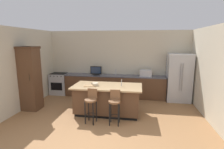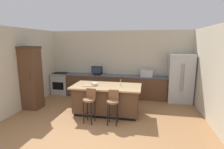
{
  "view_description": "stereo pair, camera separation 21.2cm",
  "coord_description": "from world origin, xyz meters",
  "px_view_note": "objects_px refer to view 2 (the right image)",
  "views": [
    {
      "loc": [
        0.95,
        -3.37,
        2.31
      ],
      "look_at": [
        -0.01,
        2.64,
        1.16
      ],
      "focal_mm": 27.94,
      "sensor_mm": 36.0,
      "label": 1
    },
    {
      "loc": [
        1.16,
        -3.34,
        2.31
      ],
      "look_at": [
        -0.01,
        2.64,
        1.16
      ],
      "focal_mm": 27.94,
      "sensor_mm": 36.0,
      "label": 2
    }
  ],
  "objects_px": {
    "range_oven": "(61,83)",
    "bar_stool_left": "(90,103)",
    "tv_monitor": "(97,71)",
    "kitchen_island": "(107,99)",
    "microwave": "(146,73)",
    "bar_stool_right": "(113,104)",
    "cell_phone": "(92,84)",
    "fruit_bowl": "(95,84)",
    "cabinet_tower": "(31,77)",
    "cutting_board": "(90,85)",
    "refrigerator": "(180,78)"
  },
  "relations": [
    {
      "from": "tv_monitor",
      "to": "cutting_board",
      "type": "distance_m",
      "value": 1.9
    },
    {
      "from": "range_oven",
      "to": "cutting_board",
      "type": "xyz_separation_m",
      "value": [
        1.99,
        -1.92,
        0.47
      ]
    },
    {
      "from": "kitchen_island",
      "to": "microwave",
      "type": "bearing_deg",
      "value": 55.24
    },
    {
      "from": "kitchen_island",
      "to": "cell_phone",
      "type": "height_order",
      "value": "cell_phone"
    },
    {
      "from": "bar_stool_left",
      "to": "microwave",
      "type": "bearing_deg",
      "value": 65.46
    },
    {
      "from": "microwave",
      "to": "bar_stool_left",
      "type": "distance_m",
      "value": 3.01
    },
    {
      "from": "cabinet_tower",
      "to": "fruit_bowl",
      "type": "height_order",
      "value": "cabinet_tower"
    },
    {
      "from": "refrigerator",
      "to": "tv_monitor",
      "type": "relative_size",
      "value": 3.93
    },
    {
      "from": "microwave",
      "to": "tv_monitor",
      "type": "bearing_deg",
      "value": -178.56
    },
    {
      "from": "refrigerator",
      "to": "microwave",
      "type": "xyz_separation_m",
      "value": [
        -1.28,
        0.08,
        0.12
      ]
    },
    {
      "from": "microwave",
      "to": "bar_stool_left",
      "type": "height_order",
      "value": "microwave"
    },
    {
      "from": "bar_stool_left",
      "to": "cutting_board",
      "type": "bearing_deg",
      "value": 115.13
    },
    {
      "from": "microwave",
      "to": "cutting_board",
      "type": "height_order",
      "value": "microwave"
    },
    {
      "from": "cabinet_tower",
      "to": "tv_monitor",
      "type": "xyz_separation_m",
      "value": [
        1.85,
        1.8,
        -0.03
      ]
    },
    {
      "from": "refrigerator",
      "to": "cabinet_tower",
      "type": "xyz_separation_m",
      "value": [
        -5.19,
        -1.77,
        0.19
      ]
    },
    {
      "from": "bar_stool_right",
      "to": "fruit_bowl",
      "type": "xyz_separation_m",
      "value": [
        -0.72,
        0.64,
        0.39
      ]
    },
    {
      "from": "cabinet_tower",
      "to": "bar_stool_left",
      "type": "distance_m",
      "value": 2.47
    },
    {
      "from": "bar_stool_right",
      "to": "fruit_bowl",
      "type": "relative_size",
      "value": 4.84
    },
    {
      "from": "tv_monitor",
      "to": "cutting_board",
      "type": "xyz_separation_m",
      "value": [
        0.29,
        -1.87,
        -0.15
      ]
    },
    {
      "from": "cell_phone",
      "to": "microwave",
      "type": "bearing_deg",
      "value": 19.21
    },
    {
      "from": "range_oven",
      "to": "cutting_board",
      "type": "distance_m",
      "value": 2.81
    },
    {
      "from": "range_oven",
      "to": "tv_monitor",
      "type": "distance_m",
      "value": 1.81
    },
    {
      "from": "kitchen_island",
      "to": "microwave",
      "type": "xyz_separation_m",
      "value": [
        1.25,
        1.8,
        0.58
      ]
    },
    {
      "from": "fruit_bowl",
      "to": "cell_phone",
      "type": "xyz_separation_m",
      "value": [
        -0.14,
        0.19,
        -0.04
      ]
    },
    {
      "from": "range_oven",
      "to": "bar_stool_left",
      "type": "height_order",
      "value": "bar_stool_left"
    },
    {
      "from": "microwave",
      "to": "cutting_board",
      "type": "bearing_deg",
      "value": -132.67
    },
    {
      "from": "kitchen_island",
      "to": "fruit_bowl",
      "type": "height_order",
      "value": "fruit_bowl"
    },
    {
      "from": "tv_monitor",
      "to": "cell_phone",
      "type": "distance_m",
      "value": 1.65
    },
    {
      "from": "fruit_bowl",
      "to": "cell_phone",
      "type": "bearing_deg",
      "value": 125.83
    },
    {
      "from": "range_oven",
      "to": "bar_stool_left",
      "type": "distance_m",
      "value": 3.33
    },
    {
      "from": "bar_stool_right",
      "to": "cutting_board",
      "type": "bearing_deg",
      "value": 146.02
    },
    {
      "from": "range_oven",
      "to": "bar_stool_left",
      "type": "bearing_deg",
      "value": -49.17
    },
    {
      "from": "microwave",
      "to": "cutting_board",
      "type": "distance_m",
      "value": 2.62
    },
    {
      "from": "kitchen_island",
      "to": "bar_stool_right",
      "type": "xyz_separation_m",
      "value": [
        0.34,
        -0.7,
        0.11
      ]
    },
    {
      "from": "range_oven",
      "to": "fruit_bowl",
      "type": "bearing_deg",
      "value": -41.03
    },
    {
      "from": "bar_stool_right",
      "to": "bar_stool_left",
      "type": "bearing_deg",
      "value": -178.49
    },
    {
      "from": "microwave",
      "to": "bar_stool_left",
      "type": "bearing_deg",
      "value": -122.17
    },
    {
      "from": "fruit_bowl",
      "to": "cutting_board",
      "type": "relative_size",
      "value": 0.53
    },
    {
      "from": "refrigerator",
      "to": "fruit_bowl",
      "type": "xyz_separation_m",
      "value": [
        -2.91,
        -1.78,
        0.05
      ]
    },
    {
      "from": "kitchen_island",
      "to": "cutting_board",
      "type": "distance_m",
      "value": 0.71
    },
    {
      "from": "tv_monitor",
      "to": "bar_stool_left",
      "type": "bearing_deg",
      "value": -79.06
    },
    {
      "from": "kitchen_island",
      "to": "tv_monitor",
      "type": "height_order",
      "value": "tv_monitor"
    },
    {
      "from": "cell_phone",
      "to": "refrigerator",
      "type": "bearing_deg",
      "value": 3.3
    },
    {
      "from": "refrigerator",
      "to": "microwave",
      "type": "relative_size",
      "value": 3.88
    },
    {
      "from": "fruit_bowl",
      "to": "cutting_board",
      "type": "height_order",
      "value": "fruit_bowl"
    },
    {
      "from": "bar_stool_right",
      "to": "tv_monitor",
      "type": "bearing_deg",
      "value": 114.83
    },
    {
      "from": "cabinet_tower",
      "to": "range_oven",
      "type": "bearing_deg",
      "value": 85.43
    },
    {
      "from": "kitchen_island",
      "to": "cabinet_tower",
      "type": "height_order",
      "value": "cabinet_tower"
    },
    {
      "from": "kitchen_island",
      "to": "microwave",
      "type": "distance_m",
      "value": 2.26
    },
    {
      "from": "cutting_board",
      "to": "refrigerator",
      "type": "bearing_deg",
      "value": 31.06
    }
  ]
}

